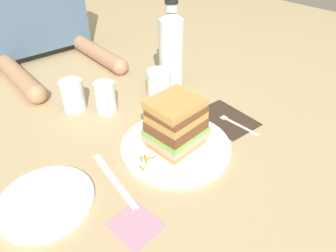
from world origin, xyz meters
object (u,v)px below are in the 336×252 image
object	(u,v)px
napkin_dark	(226,118)
side_plate	(46,201)
juice_glass	(159,86)
sandwich	(176,124)
empty_tumbler_1	(105,97)
napkin_pink	(135,225)
main_plate	(176,146)
knife	(115,181)
fork	(232,121)
water_bottle	(171,50)
empty_tumbler_0	(73,95)

from	to	relation	value
napkin_dark	side_plate	xyz separation A→B (m)	(-0.52, 0.04, 0.00)
juice_glass	side_plate	bearing A→B (deg)	-158.16
sandwich	empty_tumbler_1	bearing A→B (deg)	98.50
juice_glass	napkin_pink	size ratio (longest dim) A/B	1.01
main_plate	knife	distance (m)	0.18
fork	water_bottle	size ratio (longest dim) A/B	0.59
empty_tumbler_0	napkin_pink	distance (m)	0.47
empty_tumbler_0	empty_tumbler_1	bearing A→B (deg)	-46.44
water_bottle	empty_tumbler_0	bearing A→B (deg)	166.18
knife	juice_glass	xyz separation A→B (m)	(0.31, 0.22, 0.04)
water_bottle	main_plate	bearing A→B (deg)	-129.05
water_bottle	empty_tumbler_0	world-z (taller)	water_bottle
juice_glass	empty_tumbler_0	world-z (taller)	empty_tumbler_0
juice_glass	empty_tumbler_1	distance (m)	0.18
juice_glass	empty_tumbler_1	xyz separation A→B (m)	(-0.17, 0.04, 0.01)
napkin_dark	side_plate	world-z (taller)	side_plate
napkin_dark	empty_tumbler_0	xyz separation A→B (m)	(-0.31, 0.33, 0.05)
juice_glass	empty_tumbler_0	distance (m)	0.26
side_plate	napkin_pink	distance (m)	0.20
napkin_dark	fork	xyz separation A→B (m)	(0.00, -0.02, 0.00)
empty_tumbler_0	side_plate	distance (m)	0.36
napkin_dark	main_plate	bearing A→B (deg)	-179.03
empty_tumbler_1	fork	bearing A→B (deg)	-49.90
main_plate	side_plate	bearing A→B (deg)	172.03
water_bottle	juice_glass	bearing A→B (deg)	-157.51
main_plate	sandwich	world-z (taller)	sandwich
empty_tumbler_1	side_plate	xyz separation A→B (m)	(-0.28, -0.22, -0.04)
water_bottle	side_plate	xyz separation A→B (m)	(-0.53, -0.21, -0.12)
knife	side_plate	size ratio (longest dim) A/B	1.02
knife	empty_tumbler_1	bearing A→B (deg)	61.98
sandwich	napkin_pink	size ratio (longest dim) A/B	1.54
sandwich	water_bottle	size ratio (longest dim) A/B	0.49
napkin_dark	side_plate	distance (m)	0.52
juice_glass	napkin_pink	world-z (taller)	juice_glass
napkin_pink	side_plate	bearing A→B (deg)	123.25
water_bottle	napkin_pink	world-z (taller)	water_bottle
main_plate	side_plate	size ratio (longest dim) A/B	1.41
main_plate	empty_tumbler_1	world-z (taller)	empty_tumbler_1
main_plate	side_plate	xyz separation A→B (m)	(-0.32, 0.04, -0.00)
sandwich	water_bottle	bearing A→B (deg)	50.87
knife	water_bottle	size ratio (longest dim) A/B	0.70
main_plate	empty_tumbler_0	xyz separation A→B (m)	(-0.11, 0.34, 0.04)
fork	napkin_pink	distance (m)	0.42
napkin_pink	sandwich	bearing A→B (deg)	29.56
knife	empty_tumbler_0	xyz separation A→B (m)	(0.07, 0.33, 0.05)
napkin_dark	fork	distance (m)	0.02
fork	knife	world-z (taller)	fork
juice_glass	napkin_pink	bearing A→B (deg)	-134.82
water_bottle	empty_tumbler_0	size ratio (longest dim) A/B	3.01
side_plate	sandwich	bearing A→B (deg)	-7.91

